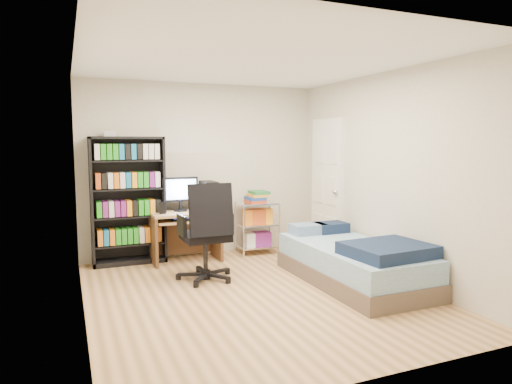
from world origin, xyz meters
name	(u,v)px	position (x,y,z in m)	size (l,w,h in m)	color
room	(255,180)	(0.00, 0.00, 1.25)	(3.58, 4.08, 2.58)	tan
media_shelf	(128,199)	(-1.10, 1.84, 0.89)	(0.97, 0.32, 1.80)	black
computer_desk	(191,216)	(-0.27, 1.68, 0.63)	(0.93, 0.54, 1.17)	tan
office_chair	(207,249)	(-0.34, 0.67, 0.38)	(0.71, 0.71, 1.19)	black
wire_cart	(257,213)	(0.74, 1.69, 0.61)	(0.60, 0.45, 0.94)	silver
bed	(354,262)	(1.23, -0.10, 0.25)	(1.01, 2.02, 0.58)	brown
door	(327,186)	(1.72, 1.35, 1.00)	(0.12, 0.80, 2.00)	white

